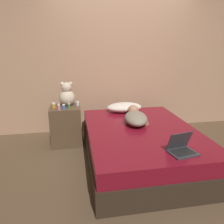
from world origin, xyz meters
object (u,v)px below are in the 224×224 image
Objects in this scene: laptop at (181,148)px; bottle_green at (69,106)px; teddy_bear at (67,95)px; bottle_clear at (78,104)px; bottle_blue at (64,107)px; bottle_amber at (54,105)px; bottle_pink at (59,107)px; pillow at (124,107)px; person_lying at (136,117)px.

laptop is 1.83m from bottle_green.
teddy_bear reaches higher than laptop.
teddy_bear is at bearing 167.33° from bottle_clear.
bottle_blue is 1.09× the size of bottle_clear.
bottle_green reaches higher than bottle_clear.
bottle_pink is (0.09, -0.14, 0.01)m from bottle_amber.
bottle_clear is at bearing 35.55° from bottle_pink.
bottle_green is at bearing 119.78° from laptop.
bottle_blue is 0.79× the size of bottle_pink.
teddy_bear reaches higher than bottle_blue.
bottle_blue reaches higher than pillow.
bottle_amber is at bearing -173.77° from pillow.
bottle_amber reaches higher than person_lying.
teddy_bear reaches higher than person_lying.
bottle_amber reaches higher than pillow.
bottle_pink is (-1.34, 1.30, 0.16)m from laptop.
bottle_clear is 0.19m from bottle_green.
bottle_amber is (-1.20, 0.43, 0.12)m from person_lying.
person_lying is (0.04, -0.56, 0.00)m from pillow.
pillow is 6.33× the size of bottle_pink.
person_lying is 8.78× the size of bottle_green.
teddy_bear is 5.11× the size of bottle_blue.
bottle_amber is 0.24m from bottle_green.
teddy_bear is (-0.95, -0.02, 0.25)m from pillow.
teddy_bear is 5.55× the size of bottle_clear.
bottle_blue is at bearing 122.50° from laptop.
bottle_clear is at bearing -175.66° from pillow.
bottle_clear reaches higher than person_lying.
bottle_pink reaches higher than bottle_amber.
bottle_pink is at bearing -166.22° from pillow.
pillow is 0.80m from bottle_clear.
bottle_pink is (-0.15, -0.07, 0.01)m from bottle_green.
teddy_bear is at bearing 62.97° from bottle_pink.
bottle_pink is at bearing -153.49° from bottle_blue.
bottle_pink reaches higher than pillow.
laptop is (0.27, -1.57, -0.03)m from pillow.
bottle_blue is at bearing -104.62° from teddy_bear.
bottle_green reaches higher than laptop.
bottle_green is (0.03, -0.17, -0.13)m from teddy_bear.
pillow is 1.88× the size of laptop.
teddy_bear reaches higher than bottle_clear.
bottle_amber is at bearing 146.30° from bottle_blue.
pillow is 8.00× the size of bottle_blue.
bottle_clear is at bearing 158.15° from person_lying.
pillow is at bearing 6.23° from bottle_amber.
bottle_blue is (-1.05, 0.33, 0.12)m from person_lying.
bottle_pink is (-0.07, -0.03, 0.01)m from bottle_blue.
pillow is at bearing 13.78° from bottle_pink.
bottle_amber is 0.16m from bottle_pink.
pillow is 0.99m from teddy_bear.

